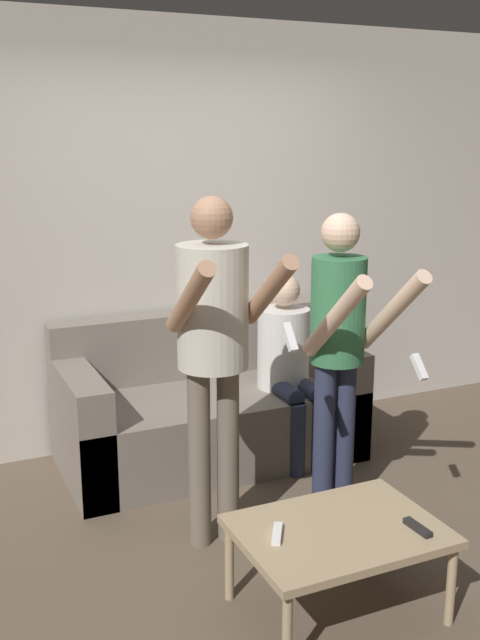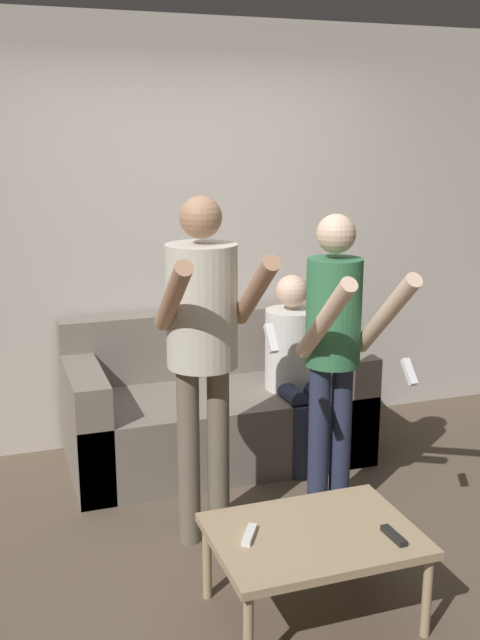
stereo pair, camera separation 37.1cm
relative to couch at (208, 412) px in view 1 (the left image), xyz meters
name	(u,v)px [view 1 (the left image)]	position (x,y,z in m)	size (l,w,h in m)	color
ground_plane	(282,551)	(-0.08, -1.18, -0.30)	(14.00, 14.00, 0.00)	brown
wall_back	(167,237)	(-0.08, 0.46, 1.05)	(6.40, 0.06, 2.70)	beige
couch	(208,412)	(0.00, 0.00, 0.00)	(1.81, 0.86, 0.88)	slate
person_standing_left	(214,333)	(-0.34, -0.95, 0.78)	(0.46, 0.63, 1.72)	#6B6051
person_standing_right	(340,338)	(0.34, -0.96, 0.68)	(0.40, 0.66, 1.62)	#282D47
person_seated	(288,359)	(0.46, -0.19, 0.35)	(0.32, 0.54, 1.17)	#282D47
coffee_table	(338,536)	(-0.09, -1.69, 0.05)	(0.85, 0.62, 0.40)	tan
remote_near	(418,527)	(0.20, -1.85, 0.11)	(0.04, 0.15, 0.02)	black
remote_far	(277,534)	(-0.36, -1.65, 0.11)	(0.11, 0.15, 0.02)	white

